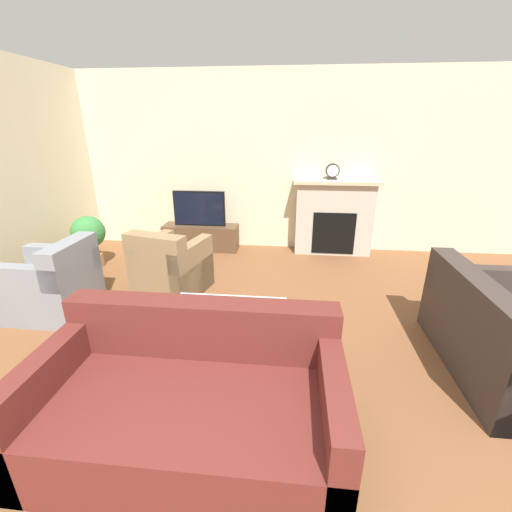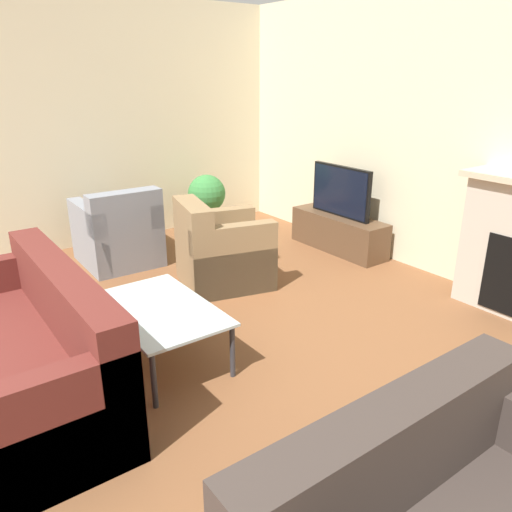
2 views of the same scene
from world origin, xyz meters
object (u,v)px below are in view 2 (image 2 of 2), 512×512
at_px(couch_sectional, 12,363).
at_px(potted_plant, 207,199).
at_px(tv, 341,191).
at_px(armchair_by_window, 118,236).
at_px(armchair_accent, 221,254).
at_px(coffee_table, 160,312).

distance_m(couch_sectional, potted_plant, 3.49).
distance_m(tv, couch_sectional, 3.70).
relative_size(armchair_by_window, armchair_accent, 0.90).
relative_size(couch_sectional, potted_plant, 2.48).
bearing_deg(armchair_by_window, coffee_table, 77.37).
height_order(tv, armchair_accent, tv).
bearing_deg(armchair_by_window, tv, 154.92).
distance_m(armchair_by_window, potted_plant, 1.30).
bearing_deg(armchair_accent, couch_sectional, 126.50).
distance_m(couch_sectional, coffee_table, 0.94).
height_order(armchair_accent, coffee_table, armchair_accent).
xyz_separation_m(couch_sectional, armchair_by_window, (-1.93, 1.42, 0.02)).
distance_m(armchair_accent, coffee_table, 1.36).
xyz_separation_m(tv, coffee_table, (0.92, -2.64, -0.32)).
bearing_deg(couch_sectional, tv, 103.70).
bearing_deg(potted_plant, coffee_table, -37.27).
height_order(couch_sectional, armchair_by_window, same).
height_order(armchair_by_window, coffee_table, armchair_by_window).
xyz_separation_m(armchair_accent, coffee_table, (0.87, -1.04, 0.06)).
bearing_deg(armchair_accent, tv, -73.89).
height_order(couch_sectional, potted_plant, couch_sectional).
height_order(tv, potted_plant, tv).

